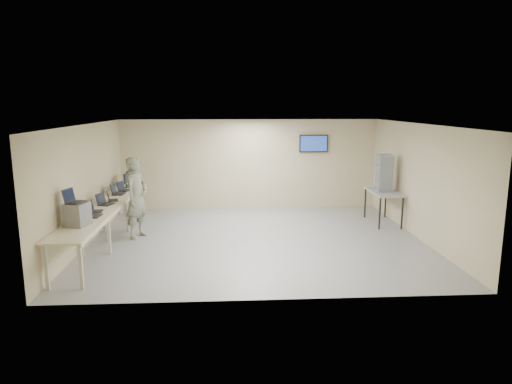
{
  "coord_description": "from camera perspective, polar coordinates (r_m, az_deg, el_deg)",
  "views": [
    {
      "loc": [
        -0.65,
        -10.71,
        3.26
      ],
      "look_at": [
        0.0,
        0.2,
        1.15
      ],
      "focal_mm": 32.0,
      "sensor_mm": 36.0,
      "label": 1
    }
  ],
  "objects": [
    {
      "name": "soldier",
      "position": [
        11.55,
        -14.68,
        -0.69
      ],
      "size": [
        0.72,
        0.86,
        2.01
      ],
      "primitive_type": "imported",
      "rotation": [
        0.0,
        0.0,
        1.19
      ],
      "color": "#697457",
      "rests_on": "ground"
    },
    {
      "name": "laptop_1",
      "position": [
        10.79,
        -19.53,
        -2.0
      ],
      "size": [
        0.3,
        0.35,
        0.25
      ],
      "rotation": [
        0.0,
        0.0,
        0.12
      ],
      "color": "black",
      "rests_on": "workbench"
    },
    {
      "name": "equipment_box",
      "position": [
        9.64,
        -21.47,
        -2.62
      ],
      "size": [
        0.48,
        0.52,
        0.46
      ],
      "primitive_type": "cube",
      "rotation": [
        0.0,
        0.0,
        -0.24
      ],
      "color": "gray",
      "rests_on": "workbench"
    },
    {
      "name": "monitor_near",
      "position": [
        13.55,
        -15.94,
        1.58
      ],
      "size": [
        0.19,
        0.43,
        0.43
      ],
      "color": "black",
      "rests_on": "workbench"
    },
    {
      "name": "side_table",
      "position": [
        13.06,
        15.66,
        -0.2
      ],
      "size": [
        0.7,
        1.51,
        0.9
      ],
      "color": "#9A9A9A",
      "rests_on": "ground"
    },
    {
      "name": "laptop_3",
      "position": [
        11.89,
        -17.69,
        -0.73
      ],
      "size": [
        0.34,
        0.37,
        0.25
      ],
      "rotation": [
        0.0,
        0.0,
        0.25
      ],
      "color": "black",
      "rests_on": "workbench"
    },
    {
      "name": "laptop_4",
      "position": [
        12.66,
        -17.04,
        0.06
      ],
      "size": [
        0.34,
        0.4,
        0.31
      ],
      "rotation": [
        0.0,
        0.0,
        -0.05
      ],
      "color": "black",
      "rests_on": "workbench"
    },
    {
      "name": "laptop_0",
      "position": [
        10.35,
        -19.94,
        -2.5
      ],
      "size": [
        0.34,
        0.4,
        0.29
      ],
      "rotation": [
        0.0,
        0.0,
        -0.08
      ],
      "color": "black",
      "rests_on": "workbench"
    },
    {
      "name": "monitor_far",
      "position": [
        13.9,
        -15.62,
        1.89
      ],
      "size": [
        0.2,
        0.46,
        0.45
      ],
      "color": "black",
      "rests_on": "workbench"
    },
    {
      "name": "room",
      "position": [
        10.95,
        0.22,
        1.2
      ],
      "size": [
        8.01,
        7.01,
        2.81
      ],
      "color": "#9E9E9E",
      "rests_on": "ground"
    },
    {
      "name": "laptop_5",
      "position": [
        13.13,
        -16.27,
        0.43
      ],
      "size": [
        0.38,
        0.4,
        0.27
      ],
      "rotation": [
        0.0,
        0.0,
        -0.32
      ],
      "color": "black",
      "rests_on": "workbench"
    },
    {
      "name": "storage_bins",
      "position": [
        12.95,
        15.7,
        2.32
      ],
      "size": [
        0.39,
        0.43,
        1.02
      ],
      "color": "gray",
      "rests_on": "side_table"
    },
    {
      "name": "workbench",
      "position": [
        11.37,
        -18.3,
        -2.0
      ],
      "size": [
        0.76,
        6.0,
        0.9
      ],
      "color": "beige",
      "rests_on": "ground"
    },
    {
      "name": "laptop_on_box",
      "position": [
        9.6,
        -21.92,
        -0.85
      ],
      "size": [
        0.39,
        0.43,
        0.29
      ],
      "rotation": [
        0.0,
        0.0,
        -0.26
      ],
      "color": "black",
      "rests_on": "equipment_box"
    },
    {
      "name": "laptop_2",
      "position": [
        11.46,
        -18.47,
        -1.16
      ],
      "size": [
        0.4,
        0.43,
        0.28
      ],
      "rotation": [
        0.0,
        0.0,
        -0.31
      ],
      "color": "black",
      "rests_on": "workbench"
    }
  ]
}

